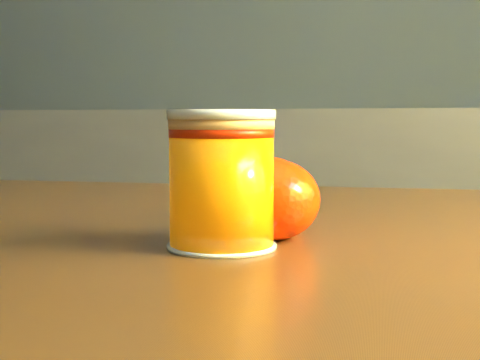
% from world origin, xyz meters
% --- Properties ---
extents(kitchen_counter, '(3.15, 0.60, 0.90)m').
position_xyz_m(kitchen_counter, '(0.00, 1.45, 0.45)').
color(kitchen_counter, '#55545A').
rests_on(kitchen_counter, ground).
extents(table, '(1.11, 0.82, 0.78)m').
position_xyz_m(table, '(0.77, 0.18, 0.68)').
color(table, '#593416').
rests_on(table, ground).
extents(juice_glass, '(0.08, 0.08, 0.10)m').
position_xyz_m(juice_glass, '(0.75, 0.08, 0.83)').
color(juice_glass, orange).
rests_on(juice_glass, table).
extents(orange_front, '(0.07, 0.07, 0.06)m').
position_xyz_m(orange_front, '(0.75, 0.21, 0.81)').
color(orange_front, '#F43004').
rests_on(orange_front, table).
extents(orange_back, '(0.08, 0.08, 0.06)m').
position_xyz_m(orange_back, '(0.78, 0.12, 0.81)').
color(orange_back, '#F43004').
rests_on(orange_back, table).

